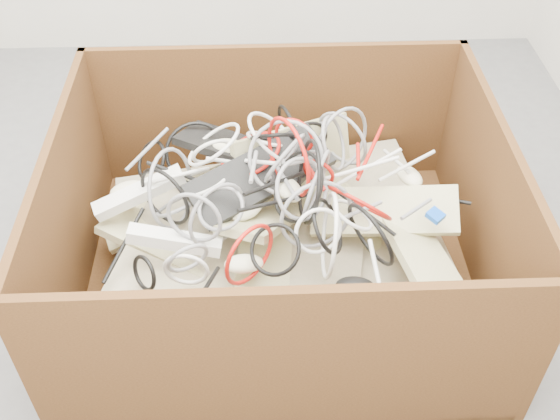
{
  "coord_description": "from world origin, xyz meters",
  "views": [
    {
      "loc": [
        0.11,
        -1.57,
        1.7
      ],
      "look_at": [
        0.17,
        -0.07,
        0.3
      ],
      "focal_mm": 43.02,
      "sensor_mm": 36.0,
      "label": 1
    }
  ],
  "objects_px": {
    "vga_plug": "(435,215)",
    "cardboard_box": "(274,251)",
    "power_strip_left": "(139,193)",
    "power_strip_right": "(175,240)"
  },
  "relations": [
    {
      "from": "cardboard_box",
      "to": "power_strip_left",
      "type": "height_order",
      "value": "cardboard_box"
    },
    {
      "from": "power_strip_left",
      "to": "vga_plug",
      "type": "bearing_deg",
      "value": -27.49
    },
    {
      "from": "vga_plug",
      "to": "cardboard_box",
      "type": "bearing_deg",
      "value": -142.02
    },
    {
      "from": "cardboard_box",
      "to": "vga_plug",
      "type": "bearing_deg",
      "value": -10.91
    },
    {
      "from": "cardboard_box",
      "to": "power_strip_right",
      "type": "bearing_deg",
      "value": -153.08
    },
    {
      "from": "power_strip_right",
      "to": "vga_plug",
      "type": "distance_m",
      "value": 0.75
    },
    {
      "from": "power_strip_left",
      "to": "cardboard_box",
      "type": "bearing_deg",
      "value": -24.98
    },
    {
      "from": "power_strip_left",
      "to": "power_strip_right",
      "type": "bearing_deg",
      "value": -76.34
    },
    {
      "from": "cardboard_box",
      "to": "power_strip_right",
      "type": "relative_size",
      "value": 4.92
    },
    {
      "from": "power_strip_left",
      "to": "vga_plug",
      "type": "distance_m",
      "value": 0.88
    }
  ]
}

